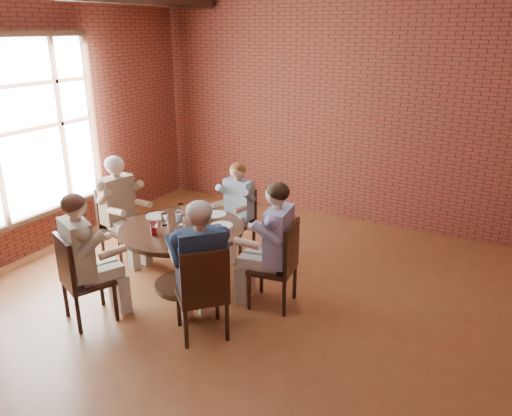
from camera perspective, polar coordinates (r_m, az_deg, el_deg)
The scene contains 27 objects.
floor at distance 5.21m, azimuth -2.91°, elevation -13.36°, with size 7.00×7.00×0.00m, color brown.
wall_back at distance 7.64m, azimuth 10.82°, elevation 10.89°, with size 7.00×7.00×0.00m, color brown.
window at distance 6.95m, azimuth -24.61°, elevation 8.15°, with size 0.10×2.16×2.36m.
dining_table at distance 5.73m, azimuth -8.38°, elevation -4.24°, with size 1.39×1.39×0.75m.
chair_a at distance 5.31m, azimuth 2.87°, elevation -6.17°, with size 0.51×0.51×0.97m.
diner_a at distance 5.26m, azimuth 1.93°, elevation -4.33°, with size 0.56×0.69×1.39m, color #4352AF, non-canonical shape.
chair_b at distance 6.58m, azimuth -1.86°, elevation -1.19°, with size 0.41×0.41×0.89m.
diner_b at distance 6.47m, azimuth -2.24°, elevation -0.26°, with size 0.48×0.58×1.24m, color gray, non-canonical shape.
chair_c at distance 6.66m, azimuth -15.52°, elevation -1.39°, with size 0.53×0.53×0.96m.
diner_c at distance 6.53m, azimuth -15.19°, elevation -0.21°, with size 0.55×0.68×1.37m, color brown, non-canonical shape.
chair_d at distance 5.33m, azimuth -19.66°, elevation -7.35°, with size 0.58×0.58×0.96m.
diner_d at distance 5.28m, azimuth -18.94°, elevation -5.50°, with size 0.55×0.67×1.37m, color #C4AC9A, non-canonical shape.
chair_e at distance 4.78m, azimuth -6.04°, elevation -9.36°, with size 0.65×0.65×0.97m.
diner_e at distance 4.78m, azimuth -6.36°, elevation -7.00°, with size 0.57×0.70×1.40m, color #16253E, non-canonical shape.
plate_a at distance 5.63m, azimuth -3.96°, elevation -2.01°, with size 0.26×0.26×0.01m, color white.
plate_b at distance 5.97m, azimuth -4.64°, elevation -0.72°, with size 0.26×0.26×0.01m, color white.
plate_c at distance 6.01m, azimuth -11.29°, elevation -0.89°, with size 0.26×0.26×0.01m, color white.
plate_d at distance 5.17m, azimuth -7.13°, elevation -4.16°, with size 0.26×0.26×0.01m, color white.
glass_a at distance 5.59m, azimuth -5.72°, elevation -1.54°, with size 0.07×0.07×0.14m, color white.
glass_b at distance 5.69m, azimuth -6.54°, elevation -1.16°, with size 0.07×0.07×0.14m, color white.
glass_c at distance 5.99m, azimuth -8.60°, elevation -0.17°, with size 0.07×0.07×0.14m, color white.
glass_d at distance 5.80m, azimuth -8.83°, elevation -0.85°, with size 0.07×0.07×0.14m, color white.
glass_e at distance 5.71m, azimuth -10.45°, elevation -1.29°, with size 0.07×0.07×0.14m, color white.
glass_f at distance 5.47m, azimuth -11.61°, elevation -2.35°, with size 0.07×0.07×0.14m, color white.
glass_g at distance 5.38m, azimuth -8.45°, elevation -2.53°, with size 0.07×0.07×0.14m, color white.
glass_h at distance 5.26m, azimuth -7.47°, elevation -3.00°, with size 0.07×0.07×0.14m, color white.
smartphone at distance 5.14m, azimuth -9.49°, elevation -4.48°, with size 0.07×0.13×0.01m, color black.
Camera 1 is at (2.30, -3.70, 2.85)m, focal length 35.00 mm.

